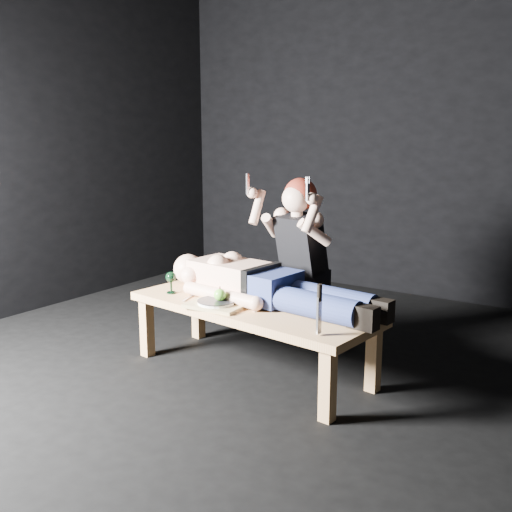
% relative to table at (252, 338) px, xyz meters
% --- Properties ---
extents(ground, '(5.00, 5.00, 0.00)m').
position_rel_table_xyz_m(ground, '(0.15, -0.08, -0.23)').
color(ground, black).
rests_on(ground, ground).
extents(back_wall, '(5.00, 0.00, 5.00)m').
position_rel_table_xyz_m(back_wall, '(0.15, 2.42, 1.27)').
color(back_wall, black).
rests_on(back_wall, ground).
extents(table, '(1.68, 0.78, 0.45)m').
position_rel_table_xyz_m(table, '(0.00, 0.00, 0.00)').
color(table, tan).
rests_on(table, ground).
extents(lying_man, '(1.71, 0.68, 0.27)m').
position_rel_table_xyz_m(lying_man, '(0.06, 0.10, 0.36)').
color(lying_man, beige).
rests_on(lying_man, table).
extents(kneeling_woman, '(0.81, 0.87, 1.25)m').
position_rel_table_xyz_m(kneeling_woman, '(0.07, 0.59, 0.40)').
color(kneeling_woman, black).
rests_on(kneeling_woman, ground).
extents(serving_tray, '(0.37, 0.28, 0.02)m').
position_rel_table_xyz_m(serving_tray, '(-0.15, -0.17, 0.24)').
color(serving_tray, tan).
rests_on(serving_tray, table).
extents(plate, '(0.25, 0.25, 0.02)m').
position_rel_table_xyz_m(plate, '(-0.15, -0.17, 0.26)').
color(plate, white).
rests_on(plate, serving_tray).
extents(apple, '(0.08, 0.08, 0.08)m').
position_rel_table_xyz_m(apple, '(-0.13, -0.16, 0.30)').
color(apple, '#5FAE2B').
rests_on(apple, plate).
extents(goblet, '(0.08, 0.08, 0.15)m').
position_rel_table_xyz_m(goblet, '(-0.59, -0.09, 0.30)').
color(goblet, black).
rests_on(goblet, table).
extents(fork_flat, '(0.06, 0.17, 0.01)m').
position_rel_table_xyz_m(fork_flat, '(-0.42, -0.11, 0.23)').
color(fork_flat, '#B2B2B7').
rests_on(fork_flat, table).
extents(knife_flat, '(0.03, 0.17, 0.01)m').
position_rel_table_xyz_m(knife_flat, '(-0.00, -0.18, 0.23)').
color(knife_flat, '#B2B2B7').
rests_on(knife_flat, table).
extents(spoon_flat, '(0.15, 0.12, 0.01)m').
position_rel_table_xyz_m(spoon_flat, '(0.05, -0.08, 0.23)').
color(spoon_flat, '#B2B2B7').
rests_on(spoon_flat, table).
extents(carving_knife, '(0.04, 0.04, 0.28)m').
position_rel_table_xyz_m(carving_knife, '(0.62, -0.28, 0.36)').
color(carving_knife, '#B2B2B7').
rests_on(carving_knife, table).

